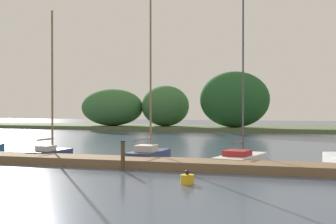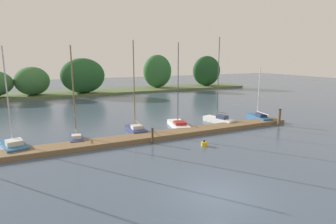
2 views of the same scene
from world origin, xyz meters
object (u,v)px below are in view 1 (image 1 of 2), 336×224
mooring_piling_1 (123,155)px  channel_buoy_0 (187,179)px  sailboat_2 (51,149)px  sailboat_3 (150,152)px  sailboat_4 (242,156)px

mooring_piling_1 → channel_buoy_0: (3.24, -2.22, -0.45)m
sailboat_2 → mooring_piling_1: size_ratio=6.11×
channel_buoy_0 → mooring_piling_1: bearing=145.6°
sailboat_3 → channel_buoy_0: (3.37, -5.81, -0.23)m
sailboat_4 → mooring_piling_1: 5.72m
mooring_piling_1 → channel_buoy_0: 3.96m
sailboat_3 → sailboat_4: bearing=-84.5°
sailboat_4 → sailboat_3: bearing=105.2°
sailboat_4 → sailboat_2: bearing=106.6°
mooring_piling_1 → channel_buoy_0: size_ratio=2.64×
sailboat_4 → mooring_piling_1: (-4.25, -3.81, 0.30)m
sailboat_4 → mooring_piling_1: bearing=144.1°
sailboat_3 → sailboat_4: (4.37, 0.23, -0.09)m
sailboat_4 → channel_buoy_0: bearing=-177.2°
channel_buoy_0 → sailboat_3: bearing=120.1°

